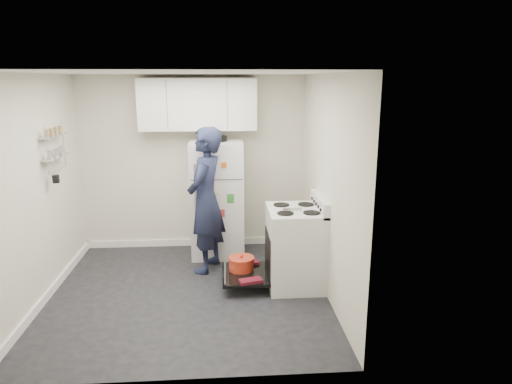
{
  "coord_description": "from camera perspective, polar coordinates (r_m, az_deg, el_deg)",
  "views": [
    {
      "loc": [
        0.43,
        -4.95,
        2.43
      ],
      "look_at": [
        0.84,
        0.62,
        1.05
      ],
      "focal_mm": 32.0,
      "sensor_mm": 36.0,
      "label": 1
    }
  ],
  "objects": [
    {
      "name": "electric_range",
      "position": [
        5.53,
        4.79,
        -6.96
      ],
      "size": [
        0.66,
        0.76,
        1.1
      ],
      "color": "silver",
      "rests_on": "ground"
    },
    {
      "name": "upper_cabinets",
      "position": [
        6.4,
        -7.28,
        10.82
      ],
      "size": [
        1.6,
        0.33,
        0.7
      ],
      "primitive_type": "cube",
      "color": "silver",
      "rests_on": "room"
    },
    {
      "name": "room",
      "position": [
        5.15,
        -9.18,
        -0.04
      ],
      "size": [
        3.21,
        3.21,
        2.51
      ],
      "color": "black",
      "rests_on": "ground"
    },
    {
      "name": "open_oven_door",
      "position": [
        5.62,
        -1.58,
        -9.56
      ],
      "size": [
        0.55,
        0.72,
        0.24
      ],
      "color": "black",
      "rests_on": "ground"
    },
    {
      "name": "refrigerator",
      "position": [
        6.41,
        -4.87,
        -0.77
      ],
      "size": [
        0.72,
        0.74,
        1.69
      ],
      "color": "silver",
      "rests_on": "ground"
    },
    {
      "name": "wall_shelf_rack",
      "position": [
        5.83,
        -23.8,
        5.26
      ],
      "size": [
        0.14,
        0.6,
        0.61
      ],
      "color": "#B2B2B7",
      "rests_on": "room"
    },
    {
      "name": "person",
      "position": [
        5.84,
        -6.29,
        -1.05
      ],
      "size": [
        0.65,
        0.79,
        1.87
      ],
      "primitive_type": "imported",
      "rotation": [
        0.0,
        0.0,
        -1.9
      ],
      "color": "#191E38",
      "rests_on": "ground"
    }
  ]
}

